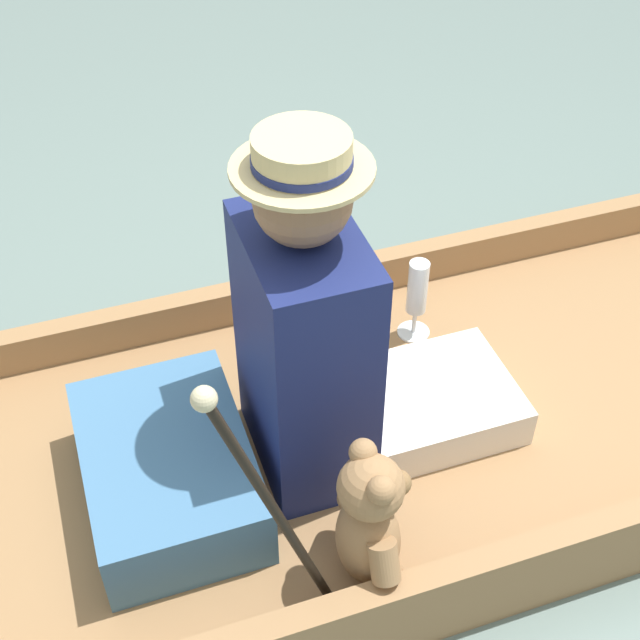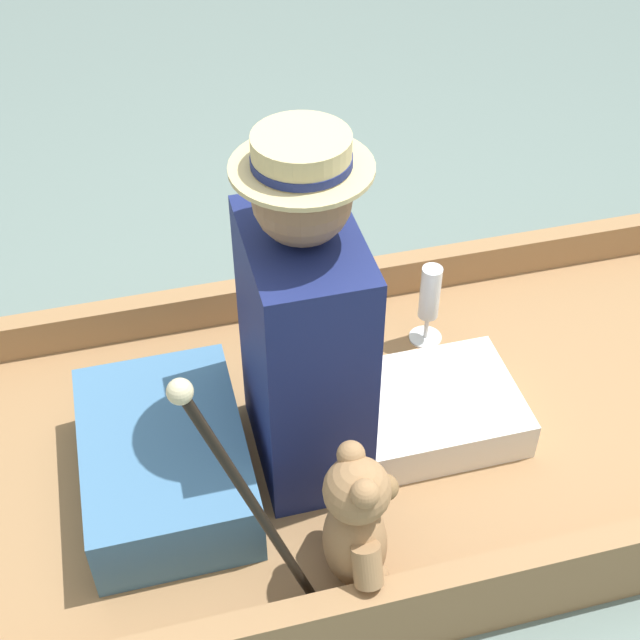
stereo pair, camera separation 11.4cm
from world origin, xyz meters
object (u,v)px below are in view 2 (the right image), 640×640
Objects in this scene: seated_person at (330,346)px; wine_glass at (430,297)px; walking_cane at (244,491)px; teddy_bear at (357,525)px.

wine_glass is at bearing 118.69° from seated_person.
seated_person is 0.51m from walking_cane.
teddy_bear is 0.79m from wine_glass.
seated_person is at bearing 173.85° from teddy_bear.
seated_person reaches higher than teddy_bear.
seated_person is 1.20× the size of walking_cane.
teddy_bear is at bearing 102.67° from walking_cane.
seated_person is 0.40m from teddy_bear.
teddy_bear is 1.51× the size of wine_glass.
wine_glass is (-0.31, 0.37, -0.19)m from seated_person.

